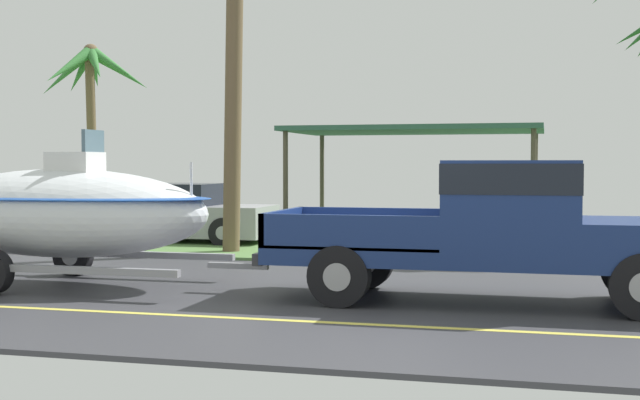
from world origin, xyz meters
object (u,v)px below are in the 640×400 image
parked_sedan_near (168,214)px  pickup_truck_towing (510,224)px  palm_tree_far_left (92,80)px  boat_on_trailer (61,212)px  carport_awning (416,132)px

parked_sedan_near → pickup_truck_towing: bearing=-40.7°
parked_sedan_near → palm_tree_far_left: bearing=131.4°
boat_on_trailer → palm_tree_far_left: bearing=117.6°
pickup_truck_towing → palm_tree_far_left: palm_tree_far_left is taller
boat_on_trailer → parked_sedan_near: 7.07m
boat_on_trailer → palm_tree_far_left: 15.13m
boat_on_trailer → palm_tree_far_left: palm_tree_far_left is taller
parked_sedan_near → palm_tree_far_left: (-5.42, 6.15, 3.81)m
boat_on_trailer → carport_awning: 14.12m
boat_on_trailer → parked_sedan_near: boat_on_trailer is taller
boat_on_trailer → carport_awning: carport_awning is taller
parked_sedan_near → carport_awning: carport_awning is taller
boat_on_trailer → pickup_truck_towing: bearing=-0.0°
pickup_truck_towing → carport_awning: 14.09m
parked_sedan_near → carport_awning: size_ratio=0.66×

